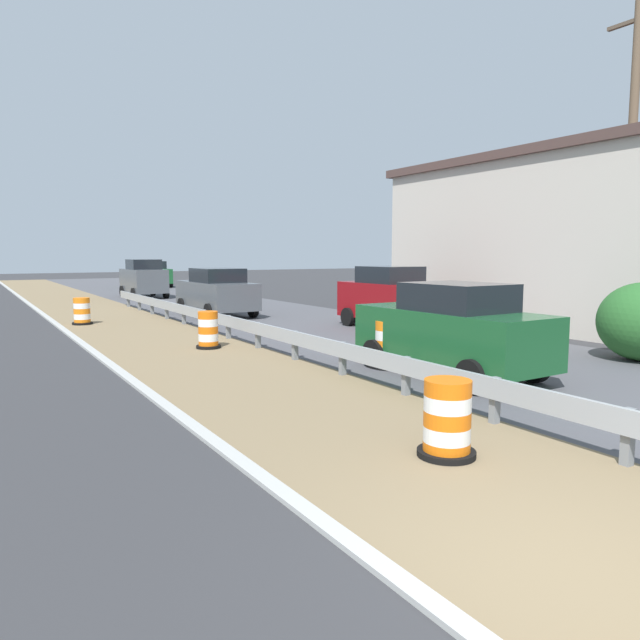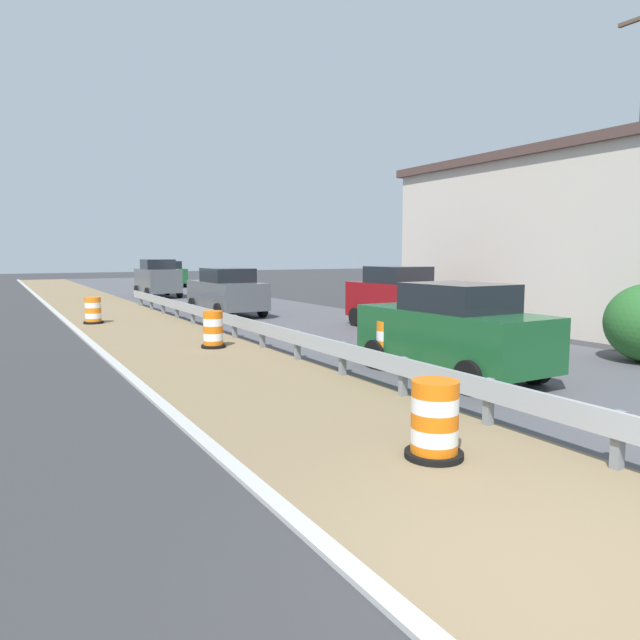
{
  "view_description": "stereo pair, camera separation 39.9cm",
  "coord_description": "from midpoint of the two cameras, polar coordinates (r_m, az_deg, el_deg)",
  "views": [
    {
      "loc": [
        -4.03,
        -2.53,
        2.53
      ],
      "look_at": [
        2.25,
        7.78,
        1.15
      ],
      "focal_mm": 32.88,
      "sensor_mm": 36.0,
      "label": 1
    },
    {
      "loc": [
        -3.69,
        -2.73,
        2.53
      ],
      "look_at": [
        2.25,
        7.78,
        1.15
      ],
      "focal_mm": 32.88,
      "sensor_mm": 36.0,
      "label": 2
    }
  ],
  "objects": [
    {
      "name": "car_trailing_far_lane",
      "position": [
        35.26,
        -15.22,
        3.93
      ],
      "size": [
        2.01,
        4.02,
        2.18
      ],
      "rotation": [
        0.0,
        0.0,
        1.57
      ],
      "color": "#4C5156",
      "rests_on": "ground"
    },
    {
      "name": "ground_plane",
      "position": [
        5.31,
        24.92,
        -22.54
      ],
      "size": [
        160.0,
        160.0,
        0.0
      ],
      "primitive_type": "plane",
      "color": "#333335"
    },
    {
      "name": "roadside_shop_near",
      "position": [
        23.93,
        25.44,
        6.91
      ],
      "size": [
        9.2,
        11.7,
        5.89
      ],
      "color": "beige",
      "rests_on": "ground"
    },
    {
      "name": "car_mid_far_lane",
      "position": [
        46.05,
        -14.33,
        4.37
      ],
      "size": [
        2.28,
        4.28,
        1.95
      ],
      "rotation": [
        0.0,
        0.0,
        -1.6
      ],
      "color": "#195128",
      "rests_on": "ground"
    },
    {
      "name": "traffic_barrel_mid",
      "position": [
        15.95,
        -9.65,
        -1.09
      ],
      "size": [
        0.65,
        0.65,
        0.99
      ],
      "color": "orange",
      "rests_on": "ground"
    },
    {
      "name": "traffic_barrel_nearest",
      "position": [
        7.52,
        12.6,
        -9.8
      ],
      "size": [
        0.73,
        0.73,
        0.97
      ],
      "color": "orange",
      "rests_on": "ground"
    },
    {
      "name": "traffic_barrel_close",
      "position": [
        12.98,
        7.63,
        -2.63
      ],
      "size": [
        0.72,
        0.72,
        1.06
      ],
      "color": "orange",
      "rests_on": "ground"
    },
    {
      "name": "car_lead_far_lane",
      "position": [
        12.35,
        13.67,
        -0.95
      ],
      "size": [
        2.03,
        4.33,
        1.93
      ],
      "rotation": [
        0.0,
        0.0,
        1.59
      ],
      "color": "#195128",
      "rests_on": "ground"
    },
    {
      "name": "traffic_barrel_far",
      "position": [
        22.61,
        -20.74,
        0.76
      ],
      "size": [
        0.7,
        0.7,
        0.96
      ],
      "color": "orange",
      "rests_on": "ground"
    },
    {
      "name": "car_lead_near_lane",
      "position": [
        24.35,
        -8.63,
        2.76
      ],
      "size": [
        2.08,
        4.78,
        1.93
      ],
      "rotation": [
        0.0,
        0.0,
        1.58
      ],
      "color": "#4C5156",
      "rests_on": "ground"
    },
    {
      "name": "car_trailing_near_lane",
      "position": [
        19.92,
        8.36,
        2.16
      ],
      "size": [
        2.07,
        4.1,
        2.09
      ],
      "rotation": [
        0.0,
        0.0,
        -1.54
      ],
      "color": "maroon",
      "rests_on": "ground"
    },
    {
      "name": "median_dirt_strip",
      "position": [
        5.91,
        29.71,
        -19.64
      ],
      "size": [
        4.0,
        120.0,
        0.01
      ],
      "primitive_type": "cube",
      "color": "#7F6B4C",
      "rests_on": "ground"
    }
  ]
}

